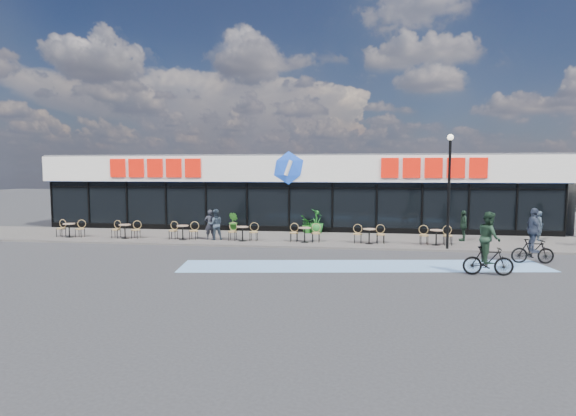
{
  "coord_description": "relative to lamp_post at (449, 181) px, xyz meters",
  "views": [
    {
      "loc": [
        3.39,
        -18.77,
        3.71
      ],
      "look_at": [
        0.4,
        3.5,
        1.78
      ],
      "focal_mm": 28.0,
      "sensor_mm": 36.0,
      "label": 1
    }
  ],
  "objects": [
    {
      "name": "lamp_post",
      "position": [
        0.0,
        0.0,
        0.0
      ],
      "size": [
        0.28,
        0.28,
        5.19
      ],
      "color": "black",
      "rests_on": "sidewalk"
    },
    {
      "name": "bistro_set_2",
      "position": [
        -12.95,
        1.01,
        -2.62
      ],
      "size": [
        1.54,
        0.62,
        0.9
      ],
      "color": "#9E8466",
      "rests_on": "sidewalk"
    },
    {
      "name": "cyclist_a",
      "position": [
        0.38,
        -4.77,
        -2.2
      ],
      "size": [
        1.72,
        0.89,
        2.25
      ],
      "color": "black",
      "rests_on": "ground"
    },
    {
      "name": "bistro_set_4",
      "position": [
        -6.64,
        1.01,
        -2.62
      ],
      "size": [
        1.54,
        0.62,
        0.9
      ],
      "color": "#9E8466",
      "rests_on": "sidewalk"
    },
    {
      "name": "pedestrian_a",
      "position": [
        1.28,
        2.44,
        -2.3
      ],
      "size": [
        0.48,
        0.95,
        1.56
      ],
      "primitive_type": "imported",
      "rotation": [
        0.0,
        0.0,
        -1.69
      ],
      "color": "black",
      "rests_on": "sidewalk"
    },
    {
      "name": "bistro_set_1",
      "position": [
        -16.11,
        1.01,
        -2.62
      ],
      "size": [
        1.54,
        0.62,
        0.9
      ],
      "color": "#9E8466",
      "rests_on": "sidewalk"
    },
    {
      "name": "potted_plant_right",
      "position": [
        -6.27,
        4.2,
        -2.39
      ],
      "size": [
        1.0,
        1.0,
        1.38
      ],
      "primitive_type": "imported",
      "rotation": [
        0.0,
        0.0,
        1.93
      ],
      "color": "#1D6521",
      "rests_on": "sidewalk"
    },
    {
      "name": "ground",
      "position": [
        -7.91,
        -2.3,
        -3.18
      ],
      "size": [
        120.0,
        120.0,
        0.0
      ],
      "primitive_type": "plane",
      "color": "#28282B",
      "rests_on": "ground"
    },
    {
      "name": "bistro_set_3",
      "position": [
        -9.79,
        1.01,
        -2.62
      ],
      "size": [
        1.54,
        0.62,
        0.9
      ],
      "color": "#9E8466",
      "rests_on": "sidewalk"
    },
    {
      "name": "cyclist_b",
      "position": [
        2.74,
        -2.44,
        -2.26
      ],
      "size": [
        1.64,
        1.04,
        2.21
      ],
      "color": "black",
      "rests_on": "ground"
    },
    {
      "name": "sidewalk",
      "position": [
        -7.91,
        2.2,
        -3.13
      ],
      "size": [
        44.0,
        5.0,
        0.1
      ],
      "primitive_type": "cube",
      "color": "#554F4B",
      "rests_on": "ground"
    },
    {
      "name": "patron_left",
      "position": [
        -11.59,
        1.23,
        -2.31
      ],
      "size": [
        0.64,
        0.51,
        1.54
      ],
      "primitive_type": "imported",
      "rotation": [
        0.0,
        0.0,
        3.42
      ],
      "color": "#23242B",
      "rests_on": "sidewalk"
    },
    {
      "name": "patron_right",
      "position": [
        -11.27,
        1.12,
        -2.29
      ],
      "size": [
        0.93,
        0.84,
        1.58
      ],
      "primitive_type": "imported",
      "rotation": [
        0.0,
        0.0,
        3.52
      ],
      "color": "#2C3845",
      "rests_on": "sidewalk"
    },
    {
      "name": "bistro_set_5",
      "position": [
        -3.48,
        1.01,
        -2.62
      ],
      "size": [
        1.54,
        0.62,
        0.9
      ],
      "color": "#9E8466",
      "rests_on": "sidewalk"
    },
    {
      "name": "bistro_set_0",
      "position": [
        -19.27,
        1.01,
        -2.62
      ],
      "size": [
        1.54,
        0.62,
        0.9
      ],
      "color": "#9E8466",
      "rests_on": "sidewalk"
    },
    {
      "name": "pedestrian_b",
      "position": [
        5.13,
        3.04,
        -2.32
      ],
      "size": [
        0.41,
        0.58,
        1.52
      ],
      "primitive_type": "imported",
      "rotation": [
        0.0,
        0.0,
        1.48
      ],
      "color": "#2E3B48",
      "rests_on": "sidewalk"
    },
    {
      "name": "bike_lane",
      "position": [
        -3.91,
        -3.8,
        -3.17
      ],
      "size": [
        14.17,
        4.13,
        0.01
      ],
      "primitive_type": "cube",
      "rotation": [
        0.0,
        0.0,
        0.14
      ],
      "color": "#6792C3",
      "rests_on": "ground"
    },
    {
      "name": "building",
      "position": [
        -7.91,
        7.63,
        -0.84
      ],
      "size": [
        30.6,
        6.57,
        4.75
      ],
      "color": "black",
      "rests_on": "ground"
    },
    {
      "name": "potted_plant_mid",
      "position": [
        -6.77,
        4.19,
        -2.57
      ],
      "size": [
        0.88,
        0.99,
        1.02
      ],
      "primitive_type": "imported",
      "rotation": [
        0.0,
        0.0,
        4.8
      ],
      "color": "#1E631C",
      "rests_on": "sidewalk"
    },
    {
      "name": "potted_plant_left",
      "position": [
        -11.17,
        4.43,
        -2.53
      ],
      "size": [
        0.78,
        0.78,
        1.11
      ],
      "primitive_type": "imported",
      "rotation": [
        0.0,
        0.0,
        5.52
      ],
      "color": "#2A6C1F",
      "rests_on": "sidewalk"
    },
    {
      "name": "bistro_set_6",
      "position": [
        -0.32,
        1.01,
        -2.62
      ],
      "size": [
        1.54,
        0.62,
        0.9
      ],
      "color": "#9E8466",
      "rests_on": "sidewalk"
    }
  ]
}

